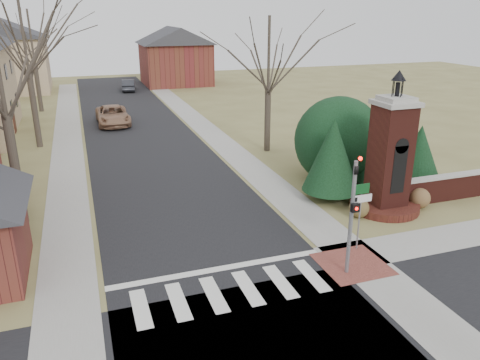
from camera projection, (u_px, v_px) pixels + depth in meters
name	position (u px, v px, depth m)	size (l,w,h in m)	color
ground	(239.00, 305.00, 14.95)	(120.00, 120.00, 0.00)	brown
main_street	(142.00, 138.00, 34.49)	(8.00, 70.00, 0.01)	black
crosswalk_zone	(231.00, 291.00, 15.66)	(8.00, 2.20, 0.02)	silver
stop_bar	(218.00, 269.00, 16.99)	(8.00, 0.35, 0.02)	silver
sidewalk_right_main	(210.00, 132.00, 36.09)	(2.00, 60.00, 0.02)	gray
sidewalk_left	(68.00, 144.00, 32.89)	(2.00, 60.00, 0.02)	gray
curb_apron	(352.00, 264.00, 17.31)	(2.40, 2.40, 0.02)	brown
traffic_signal_pole	(353.00, 206.00, 15.90)	(0.28, 0.41, 4.50)	slate
sign_post	(361.00, 204.00, 17.77)	(0.90, 0.07, 2.75)	slate
brick_gate_monument	(389.00, 166.00, 21.42)	(3.20, 3.20, 6.47)	#4C1C16
brick_garden_wall	(462.00, 185.00, 23.32)	(7.50, 0.50, 1.30)	#4C1C16
house_distant_right	(175.00, 55.00, 58.80)	(8.80, 8.80, 7.30)	maroon
evergreen_near	(332.00, 155.00, 22.60)	(2.80, 2.80, 4.10)	#473D33
evergreen_mid	(377.00, 137.00, 24.58)	(3.40, 3.40, 4.70)	#473D33
evergreen_far	(419.00, 151.00, 24.55)	(2.40, 2.40, 3.30)	#473D33
evergreen_mass	(339.00, 137.00, 25.34)	(4.80, 4.80, 4.80)	black
bare_tree_1	(22.00, 25.00, 29.60)	(8.40, 8.40, 11.64)	#473D33
bare_tree_2	(30.00, 33.00, 41.34)	(7.35, 7.35, 10.19)	#473D33
bare_tree_3	(269.00, 48.00, 29.19)	(7.00, 7.00, 9.70)	#473D33
pickup_truck	(113.00, 115.00, 38.41)	(2.50, 5.43, 1.51)	#9E7356
distant_car	(129.00, 85.00, 54.60)	(1.41, 4.03, 1.33)	#303137
dry_shrub_left	(359.00, 208.00, 21.15)	(0.91, 0.91, 0.91)	brown
dry_shrub_right	(420.00, 198.00, 22.15)	(0.98, 0.98, 0.98)	brown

